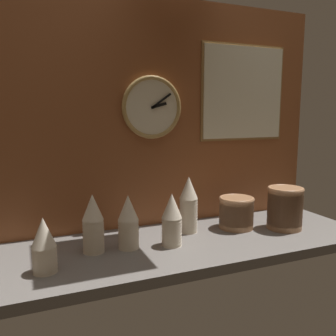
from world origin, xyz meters
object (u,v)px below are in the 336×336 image
object	(u,v)px
wall_clock	(152,107)
menu_board	(243,93)
cup_stack_left	(93,223)
cup_stack_far_left	(44,245)
cup_stack_center_left	(129,222)
cup_stack_center_right	(189,204)
bowl_stack_far_right	(285,207)
bowl_stack_right	(236,212)
cup_stack_center	(172,220)

from	to	relation	value
wall_clock	menu_board	world-z (taller)	menu_board
cup_stack_left	cup_stack_far_left	world-z (taller)	cup_stack_left
cup_stack_center_left	wall_clock	bearing A→B (deg)	51.91
cup_stack_center_right	menu_board	bearing A→B (deg)	22.44
wall_clock	menu_board	xyz separation A→B (m)	(0.50, 0.01, 0.07)
bowl_stack_far_right	menu_board	distance (m)	0.60
cup_stack_center_right	cup_stack_far_left	bearing A→B (deg)	-163.31
cup_stack_center_right	bowl_stack_right	distance (m)	0.24
cup_stack_far_left	wall_clock	size ratio (longest dim) A/B	0.67
cup_stack_center	bowl_stack_right	size ratio (longest dim) A/B	1.33
cup_stack_left	cup_stack_center	bearing A→B (deg)	-9.31
cup_stack_left	cup_stack_center_right	xyz separation A→B (m)	(0.44, 0.07, 0.01)
cup_stack_far_left	cup_stack_center_left	distance (m)	0.34
bowl_stack_right	cup_stack_far_left	bearing A→B (deg)	-169.84
cup_stack_far_left	cup_stack_center	world-z (taller)	cup_stack_center
cup_stack_left	menu_board	xyz separation A→B (m)	(0.82, 0.23, 0.52)
cup_stack_center_left	bowl_stack_right	bearing A→B (deg)	6.06
cup_stack_far_left	bowl_stack_right	world-z (taller)	cup_stack_far_left
cup_stack_center	bowl_stack_far_right	bearing A→B (deg)	-0.17
cup_stack_center_left	bowl_stack_far_right	world-z (taller)	cup_stack_center_left
bowl_stack_far_right	cup_stack_far_left	bearing A→B (deg)	-176.65
cup_stack_center	bowl_stack_right	xyz separation A→B (m)	(0.37, 0.09, -0.03)
cup_stack_far_left	bowl_stack_right	size ratio (longest dim) A/B	1.17
cup_stack_center_left	bowl_stack_right	xyz separation A→B (m)	(0.54, 0.06, -0.03)
cup_stack_far_left	cup_stack_center_right	world-z (taller)	cup_stack_center_right
cup_stack_far_left	bowl_stack_far_right	bearing A→B (deg)	3.35
wall_clock	cup_stack_center_right	bearing A→B (deg)	-51.20
cup_stack_left	bowl_stack_right	bearing A→B (deg)	3.37
cup_stack_center	cup_stack_far_left	bearing A→B (deg)	-172.61
cup_stack_center	cup_stack_center_left	bearing A→B (deg)	169.10
cup_stack_center_left	wall_clock	world-z (taller)	wall_clock
cup_stack_left	cup_stack_center_right	distance (m)	0.45
bowl_stack_far_right	bowl_stack_right	bearing A→B (deg)	155.75
cup_stack_center	bowl_stack_far_right	size ratio (longest dim) A/B	1.11
cup_stack_center_left	bowl_stack_right	distance (m)	0.54
cup_stack_center	menu_board	size ratio (longest dim) A/B	0.45
wall_clock	menu_board	size ratio (longest dim) A/B	0.60
menu_board	bowl_stack_far_right	bearing A→B (deg)	-78.65
cup_stack_left	menu_board	size ratio (longest dim) A/B	0.48
cup_stack_left	menu_board	bearing A→B (deg)	15.68
cup_stack_far_left	cup_stack_center_right	xyz separation A→B (m)	(0.63, 0.19, 0.03)
cup_stack_left	menu_board	world-z (taller)	menu_board
cup_stack_center_right	bowl_stack_far_right	distance (m)	0.45
cup_stack_left	wall_clock	distance (m)	0.59
cup_stack_center_left	cup_stack_center_right	size ratio (longest dim) A/B	0.85
bowl_stack_right	wall_clock	bearing A→B (deg)	152.59
bowl_stack_far_right	bowl_stack_right	size ratio (longest dim) A/B	1.20
cup_stack_center_right	menu_board	distance (m)	0.65
bowl_stack_right	cup_stack_center_left	bearing A→B (deg)	-173.94
bowl_stack_far_right	cup_stack_center	bearing A→B (deg)	179.83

